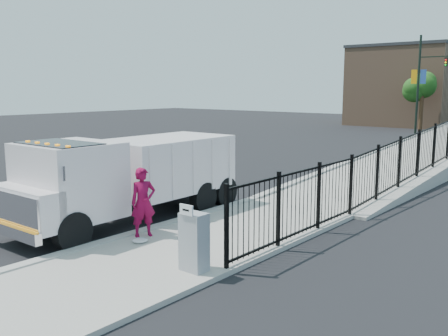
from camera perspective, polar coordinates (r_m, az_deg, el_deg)
The scene contains 13 objects.
ground at distance 14.67m, azimuth -5.59°, elevation -6.53°, with size 120.00×120.00×0.00m, color black.
sidewalk at distance 12.00m, azimuth -5.84°, elevation -9.84°, with size 3.55×12.00×0.12m, color #9E998E.
curb at distance 13.37m, azimuth -11.72°, elevation -7.89°, with size 0.30×12.00×0.16m, color #ADAAA3.
ramp at distance 27.41m, azimuth 22.26°, elevation 0.19°, with size 3.95×24.00×1.70m, color #9E998E.
iron_fence at distance 23.09m, azimuth 22.79°, elevation 0.85°, with size 0.10×28.00×1.80m, color black.
truck at distance 14.92m, azimuth -11.19°, elevation -0.66°, with size 2.59×7.59×2.59m.
worker at distance 13.10m, azimuth -9.22°, elevation -3.89°, with size 0.66×0.43×1.81m, color maroon.
utility_cabinet at distance 10.64m, azimuth -3.44°, elevation -8.42°, with size 0.55×0.40×1.25m, color gray.
arrow_sign at distance 10.29m, azimuth -4.32°, elevation -4.80°, with size 0.35×0.04×0.22m, color white.
debris at distance 12.83m, azimuth -9.59°, elevation -8.13°, with size 0.40×0.40×0.10m, color silver.
light_pole_0 at distance 42.68m, azimuth 21.71°, elevation 9.09°, with size 3.78×0.22×8.00m.
tree_0 at distance 49.05m, azimuth 21.74°, elevation 8.51°, with size 2.36×2.36×5.18m.
building at distance 57.20m, azimuth 20.25°, elevation 8.67°, with size 10.00×10.00×8.00m, color #8C664C.
Camera 1 is at (10.02, -9.95, 3.96)m, focal length 40.00 mm.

